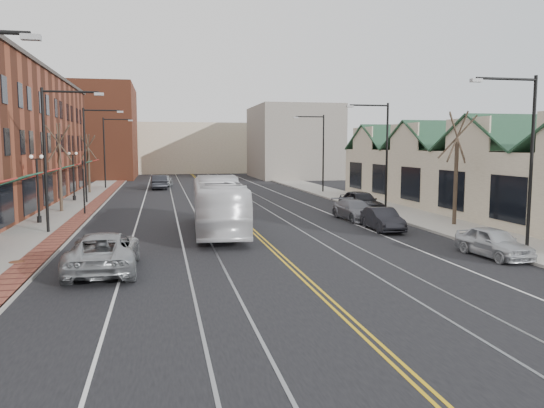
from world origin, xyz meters
name	(u,v)px	position (x,y,z in m)	size (l,w,h in m)	color
ground	(333,305)	(0.00, 0.00, 0.00)	(160.00, 160.00, 0.00)	black
sidewalk_left	(53,223)	(-12.00, 20.00, 0.07)	(4.00, 120.00, 0.15)	gray
sidewalk_right	(403,213)	(12.00, 20.00, 0.07)	(4.00, 120.00, 0.15)	gray
building_right	(479,182)	(18.00, 20.00, 2.30)	(8.00, 36.00, 4.60)	#C0B094
backdrop_left	(88,132)	(-16.00, 70.00, 7.00)	(14.00, 18.00, 14.00)	brown
backdrop_mid	(189,148)	(0.00, 85.00, 4.50)	(22.00, 14.00, 9.00)	#C0B094
backdrop_right	(293,142)	(15.00, 65.00, 5.50)	(12.00, 16.00, 11.00)	slate
streetlight_l_1	(53,145)	(-11.05, 16.00, 5.03)	(3.33, 0.25, 8.00)	black
streetlight_l_2	(90,145)	(-11.05, 32.00, 5.03)	(3.33, 0.25, 8.00)	black
streetlight_l_3	(108,145)	(-11.05, 48.00, 5.03)	(3.33, 0.25, 8.00)	black
streetlight_r_0	(524,145)	(11.05, 6.00, 5.03)	(3.33, 0.25, 8.00)	black
streetlight_r_1	(381,145)	(11.05, 22.00, 5.03)	(3.33, 0.25, 8.00)	black
streetlight_r_2	(319,145)	(11.05, 38.00, 5.03)	(3.33, 0.25, 8.00)	black
lamppost_l_2	(38,190)	(-12.80, 20.00, 2.20)	(0.84, 0.28, 4.27)	black
lamppost_l_3	(74,177)	(-12.80, 34.00, 2.20)	(0.84, 0.28, 4.27)	black
tree_left_near	(60,166)	(-12.50, 26.00, 3.51)	(1.78, 1.37, 6.48)	#382B21
tree_left_far	(89,162)	(-12.50, 42.00, 3.28)	(1.66, 1.28, 6.02)	#382B21
tree_right_mid	(456,166)	(12.50, 14.00, 3.75)	(1.90, 1.46, 6.93)	#382B21
manhole_far	(17,262)	(-11.20, 8.00, 0.16)	(0.60, 0.60, 0.02)	#592D19
traffic_signal	(84,183)	(-10.60, 24.00, 2.35)	(0.18, 0.15, 3.80)	black
transit_bus	(219,205)	(-2.00, 14.83, 1.59)	(2.66, 11.38, 3.17)	white
parked_suv	(104,252)	(-7.50, 6.19, 0.79)	(2.63, 5.70, 1.58)	#979B9E
parked_car_a	(494,242)	(9.30, 5.37, 0.68)	(1.61, 4.01, 1.37)	#B4B8BC
parked_car_b	(382,219)	(7.50, 13.43, 0.67)	(1.42, 4.08, 1.35)	black
parked_car_c	(355,210)	(7.50, 17.93, 0.68)	(1.91, 4.69, 1.36)	slate
parked_car_d	(361,202)	(9.30, 21.46, 0.83)	(1.97, 4.90, 1.67)	black
distant_car_left	(159,182)	(-5.49, 46.45, 0.81)	(1.72, 4.94, 1.63)	black
distant_car_right	(226,184)	(1.74, 42.31, 0.73)	(2.06, 5.07, 1.47)	#5D5B62
distant_car_far	(165,180)	(-4.80, 50.54, 0.73)	(1.73, 4.31, 1.47)	#A3A6AA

